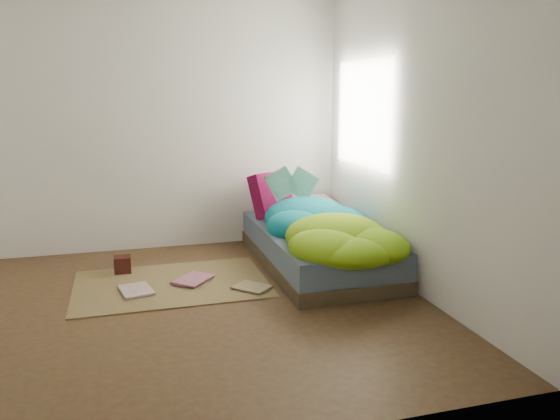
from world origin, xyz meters
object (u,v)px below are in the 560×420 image
at_px(floor_book_b, 181,278).
at_px(wooden_box, 123,264).
at_px(open_book, 292,174).
at_px(floor_book_a, 122,293).
at_px(bed, 317,248).
at_px(pillow_magenta, 272,195).

bearing_deg(floor_book_b, wooden_box, -173.86).
xyz_separation_m(open_book, floor_book_a, (-1.67, -0.78, -0.79)).
relative_size(bed, open_book, 4.63).
height_order(open_book, floor_book_b, open_book).
relative_size(bed, wooden_box, 13.81).
xyz_separation_m(bed, wooden_box, (-1.76, 0.25, -0.08)).
bearing_deg(floor_book_a, wooden_box, 76.83).
height_order(floor_book_a, floor_book_b, floor_book_b).
distance_m(pillow_magenta, open_book, 0.36).
height_order(open_book, floor_book_a, open_book).
height_order(bed, floor_book_a, bed).
height_order(pillow_magenta, floor_book_a, pillow_magenta).
distance_m(floor_book_a, floor_book_b, 0.55).
distance_m(bed, wooden_box, 1.78).
xyz_separation_m(pillow_magenta, floor_book_b, (-1.03, -0.78, -0.54)).
relative_size(open_book, wooden_box, 2.98).
xyz_separation_m(pillow_magenta, wooden_box, (-1.51, -0.43, -0.48)).
bearing_deg(bed, wooden_box, 171.82).
bearing_deg(open_book, floor_book_b, -134.17).
xyz_separation_m(pillow_magenta, open_book, (0.15, -0.23, 0.24)).
relative_size(wooden_box, floor_book_b, 0.44).
xyz_separation_m(wooden_box, floor_book_a, (-0.01, -0.58, -0.06)).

